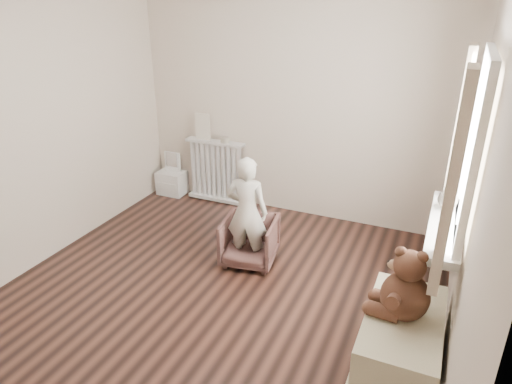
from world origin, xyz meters
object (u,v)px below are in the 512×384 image
at_px(radiator, 216,171).
at_px(teddy_bear, 407,286).
at_px(child, 247,212).
at_px(toy_bench, 400,345).
at_px(toy_vanity, 171,173).
at_px(plush_cat, 448,196).
at_px(armchair, 249,241).

relative_size(radiator, teddy_bear, 1.56).
bearing_deg(child, radiator, -59.32).
distance_m(toy_bench, teddy_bear, 0.47).
distance_m(toy_vanity, child, 1.96).
relative_size(teddy_bear, plush_cat, 2.11).
height_order(toy_vanity, plush_cat, plush_cat).
relative_size(radiator, armchair, 1.55).
xyz_separation_m(radiator, teddy_bear, (2.42, -1.93, 0.28)).
relative_size(toy_vanity, plush_cat, 2.30).
bearing_deg(plush_cat, toy_vanity, -174.50).
relative_size(toy_bench, plush_cat, 3.94).
height_order(child, plush_cat, plush_cat).
height_order(child, toy_bench, child).
relative_size(armchair, teddy_bear, 1.01).
height_order(toy_vanity, toy_bench, toy_vanity).
bearing_deg(child, armchair, -98.72).
distance_m(radiator, armchair, 1.47).
bearing_deg(toy_vanity, plush_cat, -19.08).
bearing_deg(teddy_bear, plush_cat, 82.21).
bearing_deg(plush_cat, teddy_bear, -76.81).
distance_m(radiator, child, 1.50).
relative_size(radiator, toy_bench, 0.83).
bearing_deg(child, toy_vanity, -44.22).
bearing_deg(toy_vanity, armchair, -34.29).
distance_m(armchair, teddy_bear, 1.75).
distance_m(radiator, toy_vanity, 0.64).
distance_m(toy_vanity, armchair, 1.91).
distance_m(child, toy_bench, 1.72).
relative_size(child, teddy_bear, 2.13).
relative_size(child, toy_bench, 1.14).
relative_size(toy_vanity, armchair, 1.08).
bearing_deg(toy_bench, armchair, 151.05).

